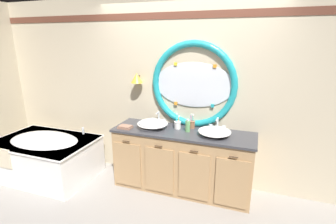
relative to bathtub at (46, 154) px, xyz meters
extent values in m
plane|color=gray|center=(1.97, 0.09, -0.35)|extent=(14.00, 14.00, 0.00)
cube|color=beige|center=(1.97, 0.68, 0.95)|extent=(6.40, 0.08, 2.60)
cube|color=brown|center=(1.97, 0.63, 1.97)|extent=(6.27, 0.01, 0.09)
ellipsoid|color=silver|center=(2.10, 0.62, 1.08)|extent=(1.09, 0.02, 0.61)
torus|color=teal|center=(2.10, 0.62, 1.08)|extent=(1.18, 0.09, 1.18)
cube|color=yellow|center=(2.65, 0.61, 1.08)|extent=(0.05, 0.01, 0.05)
cube|color=orange|center=(2.38, 0.61, 1.34)|extent=(0.05, 0.01, 0.05)
cube|color=yellow|center=(1.85, 0.61, 1.35)|extent=(0.05, 0.01, 0.05)
cube|color=yellow|center=(1.56, 0.61, 1.06)|extent=(0.05, 0.01, 0.05)
cube|color=orange|center=(1.86, 0.61, 0.80)|extent=(0.04, 0.01, 0.04)
cube|color=teal|center=(2.38, 0.61, 0.81)|extent=(0.04, 0.01, 0.04)
cylinder|color=#4C3823|center=(1.30, 0.59, 1.16)|extent=(0.02, 0.09, 0.02)
cone|color=gold|center=(1.30, 0.54, 1.14)|extent=(0.17, 0.17, 0.14)
cube|color=tan|center=(2.04, 0.36, 0.06)|extent=(1.85, 0.55, 0.82)
cube|color=#38383D|center=(2.04, 0.36, 0.48)|extent=(1.89, 0.58, 0.03)
cube|color=#38383D|center=(2.04, 0.63, 0.41)|extent=(1.85, 0.02, 0.11)
cube|color=tan|center=(1.35, 0.08, 0.02)|extent=(0.39, 0.02, 0.62)
cylinder|color=#422D1E|center=(1.35, 0.06, 0.37)|extent=(0.10, 0.01, 0.01)
cube|color=tan|center=(1.81, 0.08, 0.02)|extent=(0.39, 0.02, 0.62)
cylinder|color=#422D1E|center=(1.81, 0.06, 0.37)|extent=(0.10, 0.01, 0.01)
cube|color=tan|center=(2.27, 0.08, 0.02)|extent=(0.39, 0.02, 0.62)
cylinder|color=#422D1E|center=(2.27, 0.06, 0.37)|extent=(0.10, 0.01, 0.01)
cube|color=tan|center=(2.74, 0.08, 0.02)|extent=(0.39, 0.02, 0.62)
cylinder|color=#422D1E|center=(2.74, 0.06, 0.37)|extent=(0.10, 0.01, 0.01)
cube|color=white|center=(0.00, 0.00, -0.06)|extent=(1.42, 0.93, 0.58)
ellipsoid|color=white|center=(0.00, 0.00, 0.18)|extent=(1.17, 0.73, 0.28)
cube|color=white|center=(0.00, 0.00, 0.22)|extent=(1.45, 0.96, 0.02)
cylinder|color=silver|center=(0.39, 0.41, 0.28)|extent=(0.04, 0.04, 0.11)
cylinder|color=silver|center=(0.00, 0.00, 0.18)|extent=(0.04, 0.04, 0.01)
cube|color=beige|center=(-0.25, -0.47, 0.11)|extent=(0.24, 0.02, 0.28)
ellipsoid|color=white|center=(1.62, 0.33, 0.56)|extent=(0.40, 0.29, 0.13)
torus|color=white|center=(1.62, 0.33, 0.57)|extent=(0.42, 0.42, 0.02)
cylinder|color=silver|center=(1.62, 0.33, 0.57)|extent=(0.03, 0.03, 0.01)
ellipsoid|color=white|center=(2.46, 0.33, 0.55)|extent=(0.39, 0.33, 0.11)
torus|color=white|center=(2.46, 0.33, 0.56)|extent=(0.41, 0.41, 0.02)
cylinder|color=silver|center=(2.46, 0.33, 0.56)|extent=(0.03, 0.03, 0.01)
cylinder|color=silver|center=(1.62, 0.56, 0.51)|extent=(0.05, 0.05, 0.02)
cylinder|color=silver|center=(1.62, 0.56, 0.59)|extent=(0.02, 0.02, 0.15)
sphere|color=silver|center=(1.62, 0.56, 0.67)|extent=(0.03, 0.03, 0.03)
cylinder|color=silver|center=(1.62, 0.51, 0.67)|extent=(0.02, 0.09, 0.02)
cylinder|color=silver|center=(1.53, 0.56, 0.53)|extent=(0.04, 0.04, 0.06)
cylinder|color=silver|center=(1.71, 0.56, 0.53)|extent=(0.04, 0.04, 0.06)
cube|color=silver|center=(1.53, 0.56, 0.56)|extent=(0.05, 0.01, 0.01)
cube|color=silver|center=(1.71, 0.56, 0.56)|extent=(0.05, 0.01, 0.01)
cylinder|color=silver|center=(2.46, 0.56, 0.51)|extent=(0.05, 0.05, 0.02)
cylinder|color=silver|center=(2.46, 0.56, 0.59)|extent=(0.02, 0.02, 0.14)
sphere|color=silver|center=(2.46, 0.56, 0.66)|extent=(0.03, 0.03, 0.03)
cylinder|color=silver|center=(2.46, 0.50, 0.66)|extent=(0.02, 0.11, 0.02)
cylinder|color=silver|center=(2.38, 0.56, 0.53)|extent=(0.04, 0.04, 0.06)
cylinder|color=silver|center=(2.55, 0.56, 0.53)|extent=(0.04, 0.04, 0.06)
cube|color=silver|center=(2.38, 0.56, 0.56)|extent=(0.05, 0.01, 0.01)
cube|color=silver|center=(2.55, 0.56, 0.56)|extent=(0.05, 0.01, 0.01)
cylinder|color=white|center=(1.95, 0.43, 0.55)|extent=(0.09, 0.09, 0.10)
torus|color=white|center=(1.95, 0.43, 0.60)|extent=(0.10, 0.10, 0.01)
cylinder|color=orange|center=(1.96, 0.43, 0.59)|extent=(0.02, 0.02, 0.15)
cube|color=white|center=(1.96, 0.43, 0.67)|extent=(0.02, 0.02, 0.02)
cylinder|color=#19ADB2|center=(1.93, 0.43, 0.60)|extent=(0.04, 0.02, 0.18)
cube|color=white|center=(1.93, 0.43, 0.71)|extent=(0.02, 0.02, 0.03)
cylinder|color=#996647|center=(2.13, 0.51, 0.55)|extent=(0.07, 0.07, 0.10)
torus|color=#996647|center=(2.13, 0.51, 0.60)|extent=(0.08, 0.08, 0.01)
cylinder|color=#19ADB2|center=(2.14, 0.52, 0.59)|extent=(0.02, 0.02, 0.17)
cube|color=white|center=(2.14, 0.52, 0.69)|extent=(0.02, 0.02, 0.02)
cylinder|color=purple|center=(2.11, 0.51, 0.60)|extent=(0.02, 0.04, 0.17)
cube|color=white|center=(2.11, 0.51, 0.69)|extent=(0.02, 0.01, 0.03)
cylinder|color=#6BAD66|center=(2.11, 0.36, 0.57)|extent=(0.07, 0.07, 0.15)
cylinder|color=silver|center=(2.11, 0.36, 0.66)|extent=(0.04, 0.04, 0.02)
cylinder|color=silver|center=(2.11, 0.34, 0.67)|extent=(0.01, 0.04, 0.01)
cube|color=#936B56|center=(1.27, 0.20, 0.51)|extent=(0.19, 0.13, 0.02)
cube|color=#936B56|center=(1.27, 0.20, 0.53)|extent=(0.18, 0.13, 0.02)
camera|label=1|loc=(2.90, -2.66, 1.67)|focal=26.88mm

